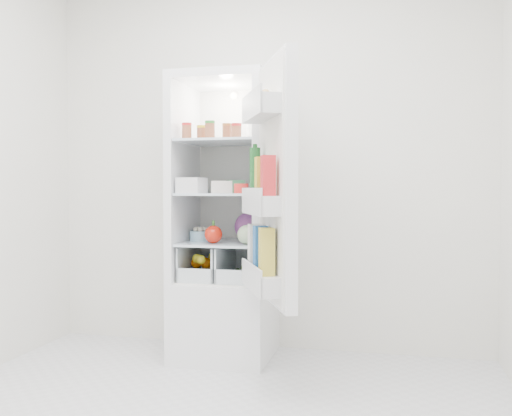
% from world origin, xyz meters
% --- Properties ---
extents(room_walls, '(3.02, 3.02, 2.61)m').
position_xyz_m(room_walls, '(0.00, 0.00, 1.59)').
color(room_walls, white).
rests_on(room_walls, ground).
extents(refrigerator, '(0.60, 0.60, 1.80)m').
position_xyz_m(refrigerator, '(-0.20, 1.25, 0.67)').
color(refrigerator, white).
rests_on(refrigerator, ground).
extents(shelf_low, '(0.49, 0.53, 0.01)m').
position_xyz_m(shelf_low, '(-0.20, 1.19, 0.74)').
color(shelf_low, silver).
rests_on(shelf_low, refrigerator).
extents(shelf_mid, '(0.49, 0.53, 0.02)m').
position_xyz_m(shelf_mid, '(-0.20, 1.19, 1.05)').
color(shelf_mid, silver).
rests_on(shelf_mid, refrigerator).
extents(shelf_top, '(0.49, 0.53, 0.02)m').
position_xyz_m(shelf_top, '(-0.20, 1.19, 1.38)').
color(shelf_top, silver).
rests_on(shelf_top, refrigerator).
extents(crisper_left, '(0.23, 0.46, 0.22)m').
position_xyz_m(crisper_left, '(-0.32, 1.19, 0.61)').
color(crisper_left, silver).
rests_on(crisper_left, refrigerator).
extents(crisper_right, '(0.23, 0.46, 0.22)m').
position_xyz_m(crisper_right, '(-0.08, 1.19, 0.61)').
color(crisper_right, silver).
rests_on(crisper_right, refrigerator).
extents(condiment_jars, '(0.38, 0.16, 0.08)m').
position_xyz_m(condiment_jars, '(-0.24, 1.07, 1.43)').
color(condiment_jars, '#B21919').
rests_on(condiment_jars, shelf_top).
extents(squeeze_bottle, '(0.05, 0.05, 0.17)m').
position_xyz_m(squeeze_bottle, '(-0.07, 1.36, 1.47)').
color(squeeze_bottle, white).
rests_on(squeeze_bottle, shelf_top).
extents(tub_white, '(0.16, 0.16, 0.10)m').
position_xyz_m(tub_white, '(-0.35, 1.01, 1.11)').
color(tub_white, silver).
rests_on(tub_white, shelf_mid).
extents(tub_cream, '(0.17, 0.17, 0.08)m').
position_xyz_m(tub_cream, '(-0.20, 1.13, 1.10)').
color(tub_cream, white).
rests_on(tub_cream, shelf_mid).
extents(tin_red, '(0.10, 0.10, 0.06)m').
position_xyz_m(tin_red, '(-0.04, 1.00, 1.09)').
color(tin_red, red).
rests_on(tin_red, shelf_mid).
extents(tub_green, '(0.15, 0.17, 0.08)m').
position_xyz_m(tub_green, '(-0.12, 1.17, 1.10)').
color(tub_green, '#3A8051').
rests_on(tub_green, shelf_mid).
extents(red_cabbage, '(0.19, 0.19, 0.19)m').
position_xyz_m(red_cabbage, '(-0.05, 1.23, 0.84)').
color(red_cabbage, '#5A1E54').
rests_on(red_cabbage, shelf_low).
extents(bell_pepper, '(0.11, 0.11, 0.11)m').
position_xyz_m(bell_pepper, '(-0.23, 1.06, 0.80)').
color(bell_pepper, red).
rests_on(bell_pepper, shelf_low).
extents(mushroom_bowl, '(0.14, 0.14, 0.06)m').
position_xyz_m(mushroom_bowl, '(-0.36, 1.20, 0.78)').
color(mushroom_bowl, '#95C5DE').
rests_on(mushroom_bowl, shelf_low).
extents(salad_bag, '(0.12, 0.12, 0.12)m').
position_xyz_m(salad_bag, '(-0.02, 1.05, 0.81)').
color(salad_bag, '#A1BA8B').
rests_on(salad_bag, shelf_low).
extents(citrus_pile, '(0.20, 0.31, 0.16)m').
position_xyz_m(citrus_pile, '(-0.33, 1.15, 0.59)').
color(citrus_pile, orange).
rests_on(citrus_pile, refrigerator).
extents(veg_pile, '(0.16, 0.30, 0.10)m').
position_xyz_m(veg_pile, '(-0.07, 1.18, 0.56)').
color(veg_pile, '#1E4617').
rests_on(veg_pile, refrigerator).
extents(fridge_door, '(0.38, 0.57, 1.30)m').
position_xyz_m(fridge_door, '(0.23, 0.64, 1.09)').
color(fridge_door, white).
rests_on(fridge_door, refrigerator).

